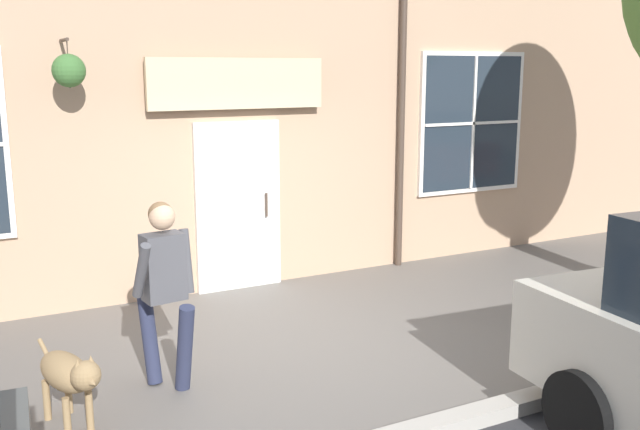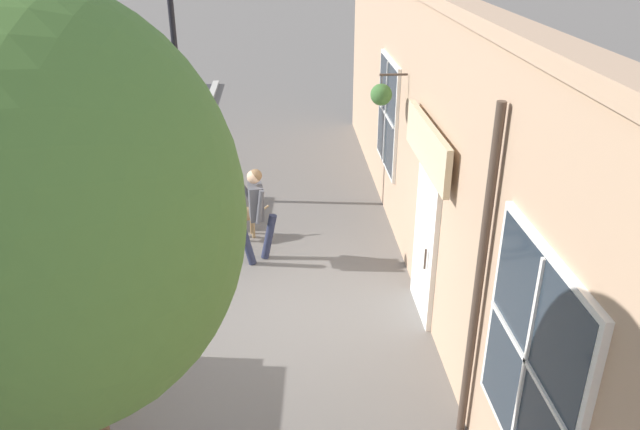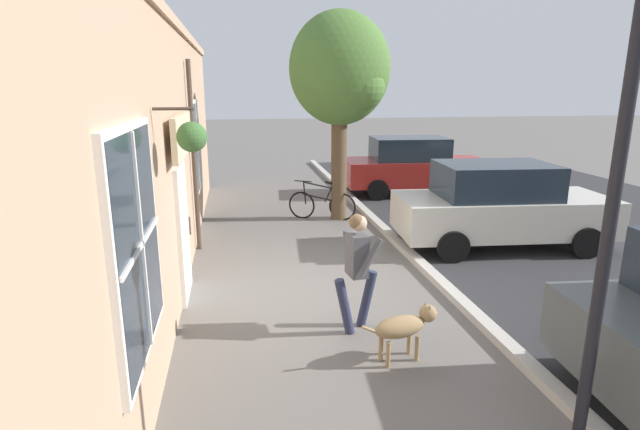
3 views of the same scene
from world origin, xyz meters
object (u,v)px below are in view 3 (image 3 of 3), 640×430
object	(u,v)px
street_tree_by_curb	(342,73)
parked_car_mid_block	(500,205)
dog_on_leash	(405,326)
pedestrian_walking	(357,262)
street_lamp	(623,134)
parked_car_far_end	(413,166)
leaning_bicycle	(322,204)

from	to	relation	value
street_tree_by_curb	parked_car_mid_block	xyz separation A→B (m)	(2.77, -2.76, -2.69)
dog_on_leash	parked_car_mid_block	size ratio (longest dim) A/B	0.24
pedestrian_walking	street_lamp	xyz separation A→B (m)	(1.47, -2.62, 1.91)
pedestrian_walking	dog_on_leash	xyz separation A→B (m)	(0.39, -0.87, -0.53)
pedestrian_walking	parked_car_far_end	size ratio (longest dim) A/B	0.37
pedestrian_walking	leaning_bicycle	bearing A→B (deg)	84.68
pedestrian_walking	dog_on_leash	world-z (taller)	pedestrian_walking
pedestrian_walking	parked_car_mid_block	size ratio (longest dim) A/B	0.37
parked_car_far_end	street_lamp	bearing A→B (deg)	-102.20
street_lamp	street_tree_by_curb	bearing A→B (deg)	93.08
street_tree_by_curb	street_lamp	bearing A→B (deg)	-86.92
street_tree_by_curb	street_lamp	world-z (taller)	street_tree_by_curb
street_tree_by_curb	parked_car_mid_block	bearing A→B (deg)	-44.88
street_tree_by_curb	parked_car_far_end	size ratio (longest dim) A/B	1.13
leaning_bicycle	parked_car_far_end	bearing A→B (deg)	37.74
dog_on_leash	leaning_bicycle	distance (m)	6.80
pedestrian_walking	dog_on_leash	distance (m)	1.09
street_tree_by_curb	leaning_bicycle	size ratio (longest dim) A/B	3.10
leaning_bicycle	street_lamp	distance (m)	8.96
street_tree_by_curb	leaning_bicycle	bearing A→B (deg)	171.09
dog_on_leash	street_lamp	bearing A→B (deg)	-58.42
street_tree_by_curb	parked_car_mid_block	size ratio (longest dim) A/B	1.13
street_lamp	parked_car_far_end	bearing A→B (deg)	77.80
street_tree_by_curb	pedestrian_walking	bearing A→B (deg)	-99.81
parked_car_mid_block	parked_car_far_end	bearing A→B (deg)	89.05
leaning_bicycle	parked_car_far_end	xyz separation A→B (m)	(3.32, 2.57, 0.50)
parked_car_mid_block	parked_car_far_end	world-z (taller)	same
dog_on_leash	street_tree_by_curb	distance (m)	7.44
dog_on_leash	street_tree_by_curb	world-z (taller)	street_tree_by_curb
parked_car_mid_block	parked_car_far_end	xyz separation A→B (m)	(0.09, 5.40, 0.00)
parked_car_mid_block	parked_car_far_end	size ratio (longest dim) A/B	1.00
pedestrian_walking	parked_car_mid_block	xyz separation A→B (m)	(3.78, 3.10, -0.10)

